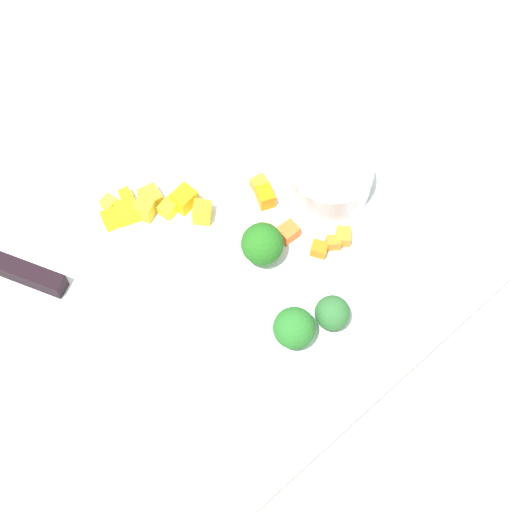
% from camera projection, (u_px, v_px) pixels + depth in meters
% --- Properties ---
extents(ground_plane, '(4.00, 4.00, 0.00)m').
position_uv_depth(ground_plane, '(256.00, 266.00, 0.75)').
color(ground_plane, gray).
extents(cutting_board, '(0.53, 0.35, 0.01)m').
position_uv_depth(cutting_board, '(256.00, 264.00, 0.75)').
color(cutting_board, white).
rests_on(cutting_board, ground_plane).
extents(prep_bowl, '(0.08, 0.08, 0.03)m').
position_uv_depth(prep_bowl, '(330.00, 177.00, 0.77)').
color(prep_bowl, '#BDB4B9').
rests_on(prep_bowl, cutting_board).
extents(chef_knife, '(0.19, 0.34, 0.02)m').
position_uv_depth(chef_knife, '(104.00, 304.00, 0.71)').
color(chef_knife, silver).
rests_on(chef_knife, cutting_board).
extents(carrot_dice_0, '(0.02, 0.02, 0.01)m').
position_uv_depth(carrot_dice_0, '(285.00, 229.00, 0.75)').
color(carrot_dice_0, orange).
rests_on(carrot_dice_0, cutting_board).
extents(carrot_dice_1, '(0.01, 0.01, 0.01)m').
position_uv_depth(carrot_dice_1, '(263.00, 229.00, 0.75)').
color(carrot_dice_1, orange).
rests_on(carrot_dice_1, cutting_board).
extents(carrot_dice_2, '(0.02, 0.02, 0.02)m').
position_uv_depth(carrot_dice_2, '(270.00, 237.00, 0.74)').
color(carrot_dice_2, orange).
rests_on(carrot_dice_2, cutting_board).
extents(carrot_dice_3, '(0.02, 0.02, 0.01)m').
position_uv_depth(carrot_dice_3, '(260.00, 184.00, 0.77)').
color(carrot_dice_3, orange).
rests_on(carrot_dice_3, cutting_board).
extents(carrot_dice_4, '(0.02, 0.02, 0.01)m').
position_uv_depth(carrot_dice_4, '(333.00, 243.00, 0.74)').
color(carrot_dice_4, orange).
rests_on(carrot_dice_4, cutting_board).
extents(carrot_dice_5, '(0.02, 0.02, 0.01)m').
position_uv_depth(carrot_dice_5, '(343.00, 236.00, 0.75)').
color(carrot_dice_5, orange).
rests_on(carrot_dice_5, cutting_board).
extents(carrot_dice_6, '(0.02, 0.02, 0.01)m').
position_uv_depth(carrot_dice_6, '(319.00, 249.00, 0.74)').
color(carrot_dice_6, orange).
rests_on(carrot_dice_6, cutting_board).
extents(carrot_dice_7, '(0.02, 0.02, 0.02)m').
position_uv_depth(carrot_dice_7, '(265.00, 197.00, 0.76)').
color(carrot_dice_7, orange).
rests_on(carrot_dice_7, cutting_board).
extents(pepper_dice_0, '(0.02, 0.02, 0.01)m').
position_uv_depth(pepper_dice_0, '(109.00, 203.00, 0.76)').
color(pepper_dice_0, yellow).
rests_on(pepper_dice_0, cutting_board).
extents(pepper_dice_1, '(0.02, 0.02, 0.02)m').
position_uv_depth(pepper_dice_1, '(184.00, 199.00, 0.76)').
color(pepper_dice_1, yellow).
rests_on(pepper_dice_1, cutting_board).
extents(pepper_dice_2, '(0.02, 0.02, 0.02)m').
position_uv_depth(pepper_dice_2, '(150.00, 197.00, 0.77)').
color(pepper_dice_2, yellow).
rests_on(pepper_dice_2, cutting_board).
extents(pepper_dice_3, '(0.02, 0.02, 0.01)m').
position_uv_depth(pepper_dice_3, '(168.00, 209.00, 0.76)').
color(pepper_dice_3, yellow).
rests_on(pepper_dice_3, cutting_board).
extents(pepper_dice_4, '(0.02, 0.02, 0.02)m').
position_uv_depth(pepper_dice_4, '(145.00, 209.00, 0.76)').
color(pepper_dice_4, yellow).
rests_on(pepper_dice_4, cutting_board).
extents(pepper_dice_5, '(0.01, 0.02, 0.01)m').
position_uv_depth(pepper_dice_5, '(126.00, 196.00, 0.77)').
color(pepper_dice_5, yellow).
rests_on(pepper_dice_5, cutting_board).
extents(pepper_dice_6, '(0.03, 0.03, 0.02)m').
position_uv_depth(pepper_dice_6, '(202.00, 212.00, 0.75)').
color(pepper_dice_6, yellow).
rests_on(pepper_dice_6, cutting_board).
extents(pepper_dice_7, '(0.03, 0.03, 0.02)m').
position_uv_depth(pepper_dice_7, '(127.00, 212.00, 0.76)').
color(pepper_dice_7, yellow).
rests_on(pepper_dice_7, cutting_board).
extents(pepper_dice_8, '(0.02, 0.02, 0.02)m').
position_uv_depth(pepper_dice_8, '(111.00, 219.00, 0.75)').
color(pepper_dice_8, yellow).
rests_on(pepper_dice_8, cutting_board).
extents(broccoli_floret_0, '(0.04, 0.04, 0.05)m').
position_uv_depth(broccoli_floret_0, '(261.00, 242.00, 0.72)').
color(broccoli_floret_0, '#8BBC67').
rests_on(broccoli_floret_0, cutting_board).
extents(broccoli_floret_1, '(0.04, 0.04, 0.04)m').
position_uv_depth(broccoli_floret_1, '(294.00, 328.00, 0.69)').
color(broccoli_floret_1, '#94B35A').
rests_on(broccoli_floret_1, cutting_board).
extents(broccoli_floret_2, '(0.03, 0.03, 0.03)m').
position_uv_depth(broccoli_floret_2, '(332.00, 313.00, 0.70)').
color(broccoli_floret_2, '#7FC35B').
rests_on(broccoli_floret_2, cutting_board).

